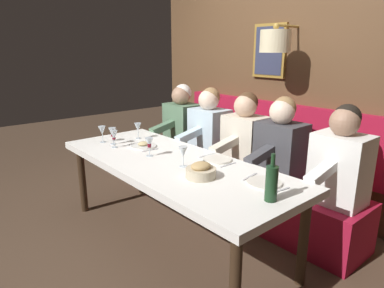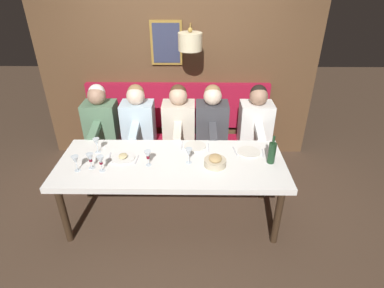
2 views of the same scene
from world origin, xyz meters
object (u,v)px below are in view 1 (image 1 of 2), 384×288
at_px(wine_glass_3, 114,136).
at_px(wine_glass_5, 138,128).
at_px(dining_table, 171,168).
at_px(wine_glass_2, 112,133).
at_px(diner_middle, 245,136).
at_px(wine_bottle, 272,183).
at_px(diner_near, 281,144).
at_px(diner_far, 209,127).
at_px(wine_glass_0, 102,131).
at_px(bread_bowl, 201,171).
at_px(diner_farthest, 182,120).
at_px(wine_glass_4, 149,143).
at_px(wine_glass_1, 183,152).
at_px(diner_nearest, 341,159).

distance_m(wine_glass_3, wine_glass_5, 0.37).
height_order(dining_table, wine_glass_2, wine_glass_2).
relative_size(diner_middle, wine_bottle, 2.64).
distance_m(diner_near, diner_middle, 0.41).
height_order(diner_far, wine_glass_0, diner_far).
bearing_deg(wine_bottle, bread_bowl, 96.90).
distance_m(wine_bottle, bread_bowl, 0.57).
bearing_deg(wine_glass_5, dining_table, -102.68).
bearing_deg(diner_farthest, bread_bowl, -124.28).
xyz_separation_m(wine_glass_4, wine_glass_5, (0.24, 0.57, 0.00)).
bearing_deg(dining_table, diner_farthest, 47.12).
bearing_deg(bread_bowl, wine_glass_0, 94.33).
height_order(wine_glass_3, bread_bowl, wine_glass_3).
bearing_deg(wine_glass_4, diner_far, 15.14).
distance_m(wine_glass_0, wine_glass_1, 1.09).
height_order(diner_middle, diner_farthest, same).
xyz_separation_m(wine_glass_4, bread_bowl, (-0.00, -0.66, -0.07)).
xyz_separation_m(diner_near, wine_glass_4, (-0.95, 0.67, 0.04)).
bearing_deg(wine_glass_0, wine_bottle, -84.91).
distance_m(diner_middle, wine_glass_3, 1.26).
bearing_deg(diner_nearest, dining_table, 131.49).
distance_m(diner_middle, wine_glass_4, 0.98).
distance_m(dining_table, diner_nearest, 1.34).
bearing_deg(dining_table, wine_glass_4, 105.76).
bearing_deg(wine_glass_3, diner_middle, -33.49).
bearing_deg(wine_glass_3, wine_glass_4, -76.85).
distance_m(diner_near, wine_glass_3, 1.52).
bearing_deg(diner_far, wine_bottle, -120.64).
relative_size(diner_far, bread_bowl, 3.60).
relative_size(wine_glass_2, wine_bottle, 0.55).
xyz_separation_m(wine_glass_0, wine_glass_1, (0.15, -1.08, 0.00)).
distance_m(dining_table, bread_bowl, 0.46).
relative_size(dining_table, bread_bowl, 10.46).
xyz_separation_m(wine_glass_1, wine_glass_3, (-0.15, 0.84, -0.00)).
bearing_deg(wine_glass_5, diner_middle, -49.69).
height_order(dining_table, bread_bowl, bread_bowl).
distance_m(dining_table, diner_far, 1.01).
bearing_deg(bread_bowl, dining_table, 81.72).
height_order(wine_glass_0, wine_glass_4, same).
bearing_deg(wine_glass_3, wine_glass_0, 89.93).
bearing_deg(diner_nearest, diner_far, 90.00).
xyz_separation_m(wine_glass_2, wine_glass_3, (-0.04, -0.11, 0.00)).
distance_m(diner_middle, diner_farthest, 0.98).
relative_size(dining_table, diner_near, 2.91).
bearing_deg(wine_glass_2, bread_bowl, -87.32).
height_order(diner_middle, wine_glass_1, diner_middle).
xyz_separation_m(wine_glass_0, bread_bowl, (0.10, -1.34, -0.07)).
relative_size(wine_glass_2, wine_glass_3, 1.00).
bearing_deg(bread_bowl, wine_glass_2, 92.68).
xyz_separation_m(wine_glass_3, wine_glass_5, (0.34, 0.14, 0.00)).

